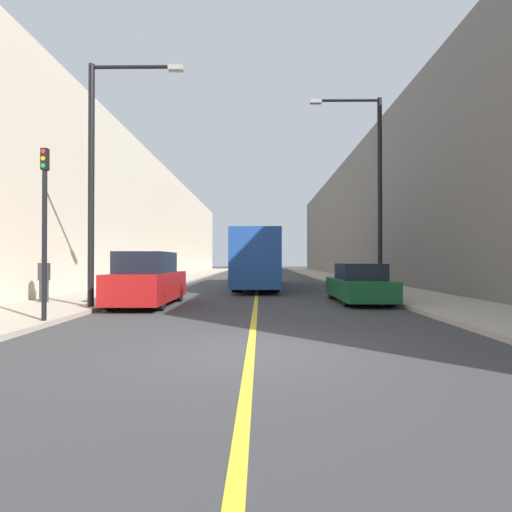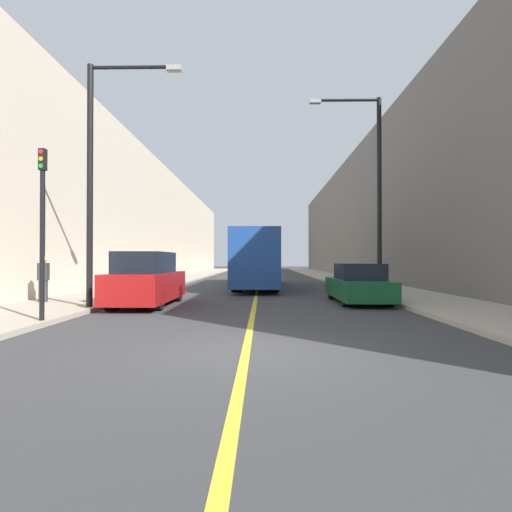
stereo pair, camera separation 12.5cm
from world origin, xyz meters
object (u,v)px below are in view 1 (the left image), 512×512
at_px(bus, 256,259).
at_px(parked_suv_left, 148,281).
at_px(street_lamp_right, 374,182).
at_px(pedestrian, 44,278).
at_px(street_lamp_left, 100,167).
at_px(car_right_near, 359,285).
at_px(traffic_light, 44,227).

relative_size(bus, parked_suv_left, 2.66).
bearing_deg(bus, street_lamp_right, -54.28).
height_order(street_lamp_right, pedestrian, street_lamp_right).
bearing_deg(parked_suv_left, street_lamp_left, -128.43).
relative_size(street_lamp_left, street_lamp_right, 0.93).
bearing_deg(car_right_near, street_lamp_right, 58.92).
bearing_deg(car_right_near, parked_suv_left, -171.85).
height_order(car_right_near, traffic_light, traffic_light).
bearing_deg(street_lamp_right, traffic_light, -144.55).
distance_m(bus, pedestrian, 12.83).
relative_size(car_right_near, traffic_light, 1.06).
bearing_deg(street_lamp_right, bus, 125.72).
relative_size(car_right_near, street_lamp_right, 0.54).
bearing_deg(street_lamp_right, street_lamp_left, -156.65).
height_order(parked_suv_left, street_lamp_left, street_lamp_left).
relative_size(bus, street_lamp_right, 1.47).
xyz_separation_m(parked_suv_left, car_right_near, (8.01, 1.15, -0.21)).
relative_size(car_right_near, pedestrian, 2.79).
distance_m(car_right_near, pedestrian, 11.87).
xyz_separation_m(street_lamp_left, traffic_light, (-0.19, -3.01, -2.25)).
bearing_deg(bus, pedestrian, -126.81).
relative_size(car_right_near, street_lamp_left, 0.58).
xyz_separation_m(street_lamp_left, pedestrian, (-2.63, 1.44, -3.76)).
bearing_deg(pedestrian, car_right_near, 5.74).
bearing_deg(parked_suv_left, pedestrian, -179.41).
bearing_deg(parked_suv_left, street_lamp_right, 17.99).
xyz_separation_m(street_lamp_right, traffic_light, (-10.46, -7.45, -2.57)).
xyz_separation_m(car_right_near, street_lamp_left, (-9.18, -2.63, 4.07)).
distance_m(traffic_light, pedestrian, 5.30).
bearing_deg(traffic_light, bus, 70.40).
bearing_deg(street_lamp_right, pedestrian, -166.93).
relative_size(bus, car_right_near, 2.74).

